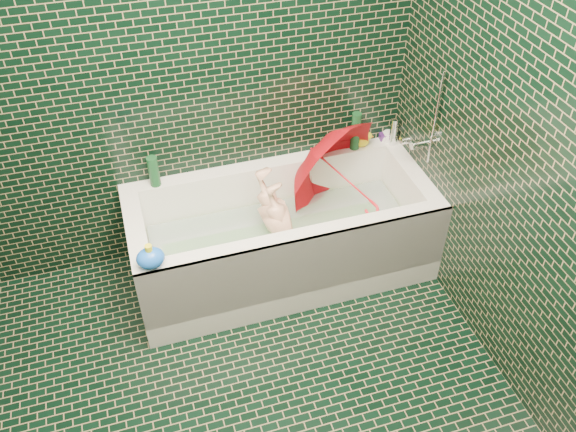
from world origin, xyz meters
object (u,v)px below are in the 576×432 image
object	(u,v)px
child	(284,232)
rubber_duck	(363,140)
bath_toy	(150,258)
umbrella	(345,179)
bathtub	(283,243)

from	to	relation	value
child	rubber_duck	bearing A→B (deg)	117.17
bath_toy	child	bearing A→B (deg)	35.72
bath_toy	umbrella	bearing A→B (deg)	32.39
umbrella	child	bearing A→B (deg)	168.98
child	bathtub	bearing A→B (deg)	-158.12
child	umbrella	distance (m)	0.46
child	bath_toy	distance (m)	0.87
child	umbrella	world-z (taller)	umbrella
bathtub	umbrella	bearing A→B (deg)	10.20
child	rubber_duck	xyz separation A→B (m)	(0.61, 0.34, 0.28)
umbrella	rubber_duck	xyz separation A→B (m)	(0.22, 0.26, 0.05)
child	bath_toy	world-z (taller)	bath_toy
umbrella	rubber_duck	distance (m)	0.34
child	bath_toy	bearing A→B (deg)	-70.46
bathtub	rubber_duck	bearing A→B (deg)	28.50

